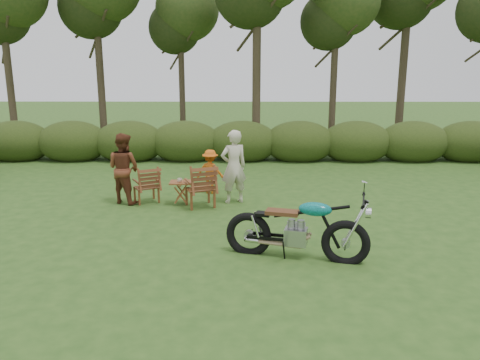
{
  "coord_description": "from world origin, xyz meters",
  "views": [
    {
      "loc": [
        0.04,
        -7.33,
        3.12
      ],
      "look_at": [
        -0.04,
        2.07,
        0.9
      ],
      "focal_mm": 35.0,
      "sensor_mm": 36.0,
      "label": 1
    }
  ],
  "objects_px": {
    "motorcycle": "(295,257)",
    "lawn_chair_right": "(201,206)",
    "cup": "(180,180)",
    "side_table": "(181,193)",
    "adult_a": "(234,202)",
    "child": "(211,193)",
    "lawn_chair_left": "(147,202)",
    "adult_b": "(126,202)"
  },
  "relations": [
    {
      "from": "adult_a",
      "to": "child",
      "type": "bearing_deg",
      "value": -76.93
    },
    {
      "from": "lawn_chair_left",
      "to": "cup",
      "type": "relative_size",
      "value": 7.55
    },
    {
      "from": "lawn_chair_left",
      "to": "side_table",
      "type": "bearing_deg",
      "value": 138.81
    },
    {
      "from": "motorcycle",
      "to": "side_table",
      "type": "xyz_separation_m",
      "value": [
        -2.36,
        3.2,
        0.28
      ]
    },
    {
      "from": "cup",
      "to": "child",
      "type": "distance_m",
      "value": 1.42
    },
    {
      "from": "adult_a",
      "to": "child",
      "type": "height_order",
      "value": "adult_a"
    },
    {
      "from": "cup",
      "to": "adult_a",
      "type": "distance_m",
      "value": 1.42
    },
    {
      "from": "side_table",
      "to": "child",
      "type": "height_order",
      "value": "child"
    },
    {
      "from": "child",
      "to": "lawn_chair_right",
      "type": "bearing_deg",
      "value": 97.07
    },
    {
      "from": "motorcycle",
      "to": "adult_a",
      "type": "bearing_deg",
      "value": 122.87
    },
    {
      "from": "lawn_chair_right",
      "to": "adult_b",
      "type": "distance_m",
      "value": 1.87
    },
    {
      "from": "cup",
      "to": "adult_b",
      "type": "xyz_separation_m",
      "value": [
        -1.35,
        0.2,
        -0.6
      ]
    },
    {
      "from": "cup",
      "to": "side_table",
      "type": "bearing_deg",
      "value": 59.58
    },
    {
      "from": "lawn_chair_right",
      "to": "adult_a",
      "type": "xyz_separation_m",
      "value": [
        0.77,
        0.36,
        0.0
      ]
    },
    {
      "from": "adult_b",
      "to": "child",
      "type": "xyz_separation_m",
      "value": [
        1.99,
        0.91,
        0.0
      ]
    },
    {
      "from": "cup",
      "to": "adult_a",
      "type": "relative_size",
      "value": 0.07
    },
    {
      "from": "lawn_chair_left",
      "to": "adult_a",
      "type": "relative_size",
      "value": 0.5
    },
    {
      "from": "side_table",
      "to": "child",
      "type": "bearing_deg",
      "value": 59.82
    },
    {
      "from": "motorcycle",
      "to": "lawn_chair_right",
      "type": "bearing_deg",
      "value": 136.56
    },
    {
      "from": "lawn_chair_left",
      "to": "cup",
      "type": "bearing_deg",
      "value": 135.82
    },
    {
      "from": "adult_a",
      "to": "adult_b",
      "type": "distance_m",
      "value": 2.61
    },
    {
      "from": "side_table",
      "to": "cup",
      "type": "distance_m",
      "value": 0.33
    },
    {
      "from": "motorcycle",
      "to": "side_table",
      "type": "height_order",
      "value": "motorcycle"
    },
    {
      "from": "motorcycle",
      "to": "adult_a",
      "type": "distance_m",
      "value": 3.56
    },
    {
      "from": "lawn_chair_right",
      "to": "child",
      "type": "xyz_separation_m",
      "value": [
        0.15,
        1.24,
        0.0
      ]
    },
    {
      "from": "side_table",
      "to": "child",
      "type": "distance_m",
      "value": 1.26
    },
    {
      "from": "lawn_chair_right",
      "to": "side_table",
      "type": "height_order",
      "value": "side_table"
    },
    {
      "from": "adult_a",
      "to": "adult_b",
      "type": "relative_size",
      "value": 1.05
    },
    {
      "from": "adult_b",
      "to": "adult_a",
      "type": "bearing_deg",
      "value": -151.96
    },
    {
      "from": "lawn_chair_left",
      "to": "child",
      "type": "distance_m",
      "value": 1.72
    },
    {
      "from": "lawn_chair_left",
      "to": "side_table",
      "type": "xyz_separation_m",
      "value": [
        0.87,
        -0.2,
        0.28
      ]
    },
    {
      "from": "motorcycle",
      "to": "lawn_chair_right",
      "type": "height_order",
      "value": "motorcycle"
    },
    {
      "from": "lawn_chair_left",
      "to": "lawn_chair_right",
      "type": "bearing_deg",
      "value": 136.21
    },
    {
      "from": "cup",
      "to": "lawn_chair_left",
      "type": "bearing_deg",
      "value": 164.08
    },
    {
      "from": "motorcycle",
      "to": "lawn_chair_left",
      "type": "relative_size",
      "value": 2.64
    },
    {
      "from": "motorcycle",
      "to": "adult_b",
      "type": "distance_m",
      "value": 5.02
    },
    {
      "from": "motorcycle",
      "to": "child",
      "type": "bearing_deg",
      "value": 126.73
    },
    {
      "from": "motorcycle",
      "to": "adult_b",
      "type": "xyz_separation_m",
      "value": [
        -3.73,
        3.35,
        0.0
      ]
    },
    {
      "from": "lawn_chair_right",
      "to": "adult_b",
      "type": "xyz_separation_m",
      "value": [
        -1.84,
        0.33,
        0.0
      ]
    },
    {
      "from": "lawn_chair_right",
      "to": "side_table",
      "type": "relative_size",
      "value": 1.81
    },
    {
      "from": "motorcycle",
      "to": "adult_a",
      "type": "height_order",
      "value": "adult_a"
    },
    {
      "from": "cup",
      "to": "adult_b",
      "type": "height_order",
      "value": "adult_b"
    }
  ]
}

